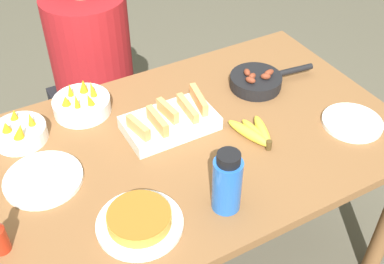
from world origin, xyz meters
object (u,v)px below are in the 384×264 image
at_px(empty_plate_far_left, 43,179).
at_px(fruit_bowl_mango, 82,104).
at_px(empty_plate_near_front, 352,122).
at_px(water_bottle, 227,182).
at_px(frittata_plate_center, 139,220).
at_px(skillet, 257,81).
at_px(melon_tray, 170,121).
at_px(person_figure, 97,94).
at_px(fruit_bowl_citrus, 20,132).
at_px(banana_bunch, 256,133).

xyz_separation_m(empty_plate_far_left, fruit_bowl_mango, (0.23, 0.28, 0.03)).
bearing_deg(empty_plate_near_front, empty_plate_far_left, 166.06).
bearing_deg(water_bottle, frittata_plate_center, 167.94).
height_order(empty_plate_near_front, fruit_bowl_mango, fruit_bowl_mango).
xyz_separation_m(skillet, fruit_bowl_mango, (-0.65, 0.18, 0.00)).
height_order(melon_tray, empty_plate_far_left, melon_tray).
distance_m(frittata_plate_center, empty_plate_near_front, 0.85).
xyz_separation_m(frittata_plate_center, water_bottle, (0.25, -0.05, 0.08)).
bearing_deg(water_bottle, empty_plate_near_front, 9.73).
xyz_separation_m(frittata_plate_center, person_figure, (0.21, 1.01, -0.28)).
bearing_deg(fruit_bowl_mango, empty_plate_far_left, -128.99).
distance_m(frittata_plate_center, empty_plate_far_left, 0.36).
height_order(frittata_plate_center, empty_plate_far_left, frittata_plate_center).
distance_m(fruit_bowl_mango, person_figure, 0.54).
bearing_deg(frittata_plate_center, person_figure, 78.10).
relative_size(skillet, frittata_plate_center, 1.41).
bearing_deg(fruit_bowl_mango, fruit_bowl_citrus, -168.90).
relative_size(empty_plate_near_front, fruit_bowl_citrus, 1.17).
xyz_separation_m(skillet, person_figure, (-0.47, 0.61, -0.28)).
bearing_deg(fruit_bowl_citrus, empty_plate_far_left, -87.01).
height_order(frittata_plate_center, water_bottle, water_bottle).
relative_size(banana_bunch, fruit_bowl_citrus, 1.05).
height_order(skillet, empty_plate_far_left, skillet).
xyz_separation_m(banana_bunch, fruit_bowl_citrus, (-0.71, 0.38, 0.01)).
relative_size(skillet, fruit_bowl_citrus, 1.93).
relative_size(banana_bunch, fruit_bowl_mango, 0.92).
relative_size(empty_plate_near_front, empty_plate_far_left, 0.87).
distance_m(banana_bunch, person_figure, 0.94).
bearing_deg(skillet, melon_tray, -164.26).
bearing_deg(banana_bunch, skillet, 54.21).
xyz_separation_m(banana_bunch, water_bottle, (-0.26, -0.21, 0.08)).
bearing_deg(empty_plate_far_left, skillet, 6.27).
bearing_deg(melon_tray, skillet, 8.56).
xyz_separation_m(skillet, frittata_plate_center, (-0.69, -0.40, -0.01)).
bearing_deg(person_figure, empty_plate_far_left, -119.93).
distance_m(melon_tray, water_bottle, 0.40).
distance_m(frittata_plate_center, fruit_bowl_mango, 0.59).
relative_size(melon_tray, fruit_bowl_mango, 1.53).
bearing_deg(fruit_bowl_citrus, fruit_bowl_mango, 11.10).
relative_size(fruit_bowl_mango, person_figure, 0.17).
relative_size(frittata_plate_center, fruit_bowl_citrus, 1.37).
height_order(frittata_plate_center, empty_plate_near_front, frittata_plate_center).
bearing_deg(banana_bunch, empty_plate_far_left, 168.18).
bearing_deg(empty_plate_far_left, fruit_bowl_citrus, 92.99).
bearing_deg(frittata_plate_center, water_bottle, -12.06).
height_order(fruit_bowl_mango, fruit_bowl_citrus, fruit_bowl_mango).
distance_m(frittata_plate_center, fruit_bowl_citrus, 0.58).
bearing_deg(skillet, fruit_bowl_citrus, 178.48).
bearing_deg(empty_plate_near_front, person_figure, 123.59).
bearing_deg(water_bottle, person_figure, 92.25).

